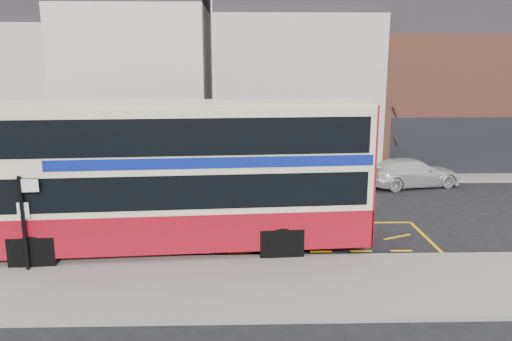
{
  "coord_description": "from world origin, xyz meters",
  "views": [
    {
      "loc": [
        0.53,
        -15.06,
        6.11
      ],
      "look_at": [
        0.98,
        2.0,
        2.36
      ],
      "focal_mm": 35.0,
      "sensor_mm": 36.0,
      "label": 1
    }
  ],
  "objects_px": {
    "double_decker_bus": "(180,175)",
    "bus_stop_post": "(25,214)",
    "car_grey": "(224,175)",
    "car_white": "(412,173)",
    "car_silver": "(61,170)",
    "street_tree_right": "(392,115)"
  },
  "relations": [
    {
      "from": "double_decker_bus",
      "to": "bus_stop_post",
      "type": "relative_size",
      "value": 4.38
    },
    {
      "from": "car_grey",
      "to": "car_white",
      "type": "height_order",
      "value": "car_white"
    },
    {
      "from": "double_decker_bus",
      "to": "car_silver",
      "type": "distance_m",
      "value": 11.71
    },
    {
      "from": "double_decker_bus",
      "to": "car_silver",
      "type": "xyz_separation_m",
      "value": [
        -7.14,
        9.1,
        -1.8
      ]
    },
    {
      "from": "car_white",
      "to": "street_tree_right",
      "type": "xyz_separation_m",
      "value": [
        -0.34,
        2.76,
        2.6
      ]
    },
    {
      "from": "double_decker_bus",
      "to": "bus_stop_post",
      "type": "distance_m",
      "value": 4.64
    },
    {
      "from": "bus_stop_post",
      "to": "car_grey",
      "type": "distance_m",
      "value": 11.53
    },
    {
      "from": "double_decker_bus",
      "to": "car_silver",
      "type": "bearing_deg",
      "value": 124.07
    },
    {
      "from": "car_silver",
      "to": "car_white",
      "type": "relative_size",
      "value": 0.92
    },
    {
      "from": "bus_stop_post",
      "to": "car_silver",
      "type": "distance_m",
      "value": 11.39
    },
    {
      "from": "bus_stop_post",
      "to": "car_white",
      "type": "height_order",
      "value": "bus_stop_post"
    },
    {
      "from": "double_decker_bus",
      "to": "car_white",
      "type": "height_order",
      "value": "double_decker_bus"
    },
    {
      "from": "car_white",
      "to": "street_tree_right",
      "type": "distance_m",
      "value": 3.81
    },
    {
      "from": "bus_stop_post",
      "to": "car_grey",
      "type": "xyz_separation_m",
      "value": [
        5.28,
        10.17,
        -1.21
      ]
    },
    {
      "from": "car_white",
      "to": "bus_stop_post",
      "type": "bearing_deg",
      "value": 111.73
    },
    {
      "from": "double_decker_bus",
      "to": "car_grey",
      "type": "distance_m",
      "value": 8.61
    },
    {
      "from": "bus_stop_post",
      "to": "car_grey",
      "type": "relative_size",
      "value": 0.72
    },
    {
      "from": "double_decker_bus",
      "to": "car_grey",
      "type": "height_order",
      "value": "double_decker_bus"
    },
    {
      "from": "car_silver",
      "to": "street_tree_right",
      "type": "relative_size",
      "value": 0.91
    },
    {
      "from": "car_silver",
      "to": "car_grey",
      "type": "relative_size",
      "value": 1.13
    },
    {
      "from": "street_tree_right",
      "to": "car_white",
      "type": "bearing_deg",
      "value": -82.93
    },
    {
      "from": "bus_stop_post",
      "to": "car_silver",
      "type": "xyz_separation_m",
      "value": [
        -2.94,
        10.95,
        -1.1
      ]
    }
  ]
}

